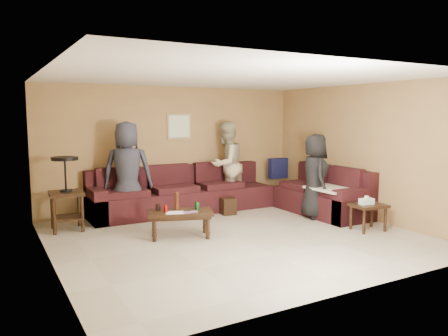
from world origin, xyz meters
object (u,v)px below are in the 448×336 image
Objects in this scene: waste_bin at (228,206)px; person_left at (128,171)px; side_table_right at (368,208)px; person_middle at (226,165)px; sectional_sofa at (233,197)px; person_right at (315,176)px; coffee_table at (180,215)px; end_table_left at (66,192)px.

person_left is at bearing 166.27° from waste_bin.
person_middle is at bearing 112.15° from side_table_right.
person_middle is at bearing 73.48° from sectional_sofa.
waste_bin is (-0.14, -0.06, -0.16)m from sectional_sofa.
waste_bin is 0.20× the size of person_right.
sectional_sofa is 7.78× the size of side_table_right.
side_table_right is at bearing 163.49° from person_left.
side_table_right is 0.33× the size of person_middle.
person_middle is at bearing 51.81° from person_right.
sectional_sofa reaches higher than waste_bin.
side_table_right is 0.33× the size of person_left.
coffee_table is 2.47m from person_middle.
person_right is (3.13, -1.49, -0.12)m from person_left.
person_right is (1.14, -1.10, 0.46)m from sectional_sofa.
coffee_table is 0.90× the size of end_table_left.
person_right reaches higher than waste_bin.
end_table_left is at bearing 138.90° from coffee_table.
waste_bin is (1.46, 1.04, -0.20)m from coffee_table.
sectional_sofa is 2.55× the size of person_left.
sectional_sofa is at bearing 67.29° from person_right.
person_left is 1.15× the size of person_right.
person_right is at bearing -43.91° from sectional_sofa.
person_right is (4.23, -1.31, 0.14)m from end_table_left.
person_right reaches higher than sectional_sofa.
sectional_sofa is 0.22m from waste_bin.
person_right reaches higher than side_table_right.
person_right is (-0.17, 1.16, 0.40)m from side_table_right.
person_left reaches higher than waste_bin.
coffee_table is at bearing 111.17° from person_right.
sectional_sofa is at bearing 24.06° from waste_bin.
person_left is at bearing 104.59° from coffee_table.
coffee_table is 1.87× the size of side_table_right.
sectional_sofa is 0.81m from person_middle.
waste_bin is at bearing -155.94° from sectional_sofa.
person_right is at bearing 94.38° from person_middle.
person_right reaches higher than coffee_table.
side_table_right is (2.91, -1.16, 0.03)m from coffee_table.
person_middle is (2.15, 0.16, -0.01)m from person_left.
coffee_table is (-1.60, -1.10, 0.03)m from sectional_sofa.
person_left is (-0.39, 1.49, 0.55)m from coffee_table.
person_middle is at bearing 43.13° from coffee_table.
person_right is at bearing -0.04° from coffee_table.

